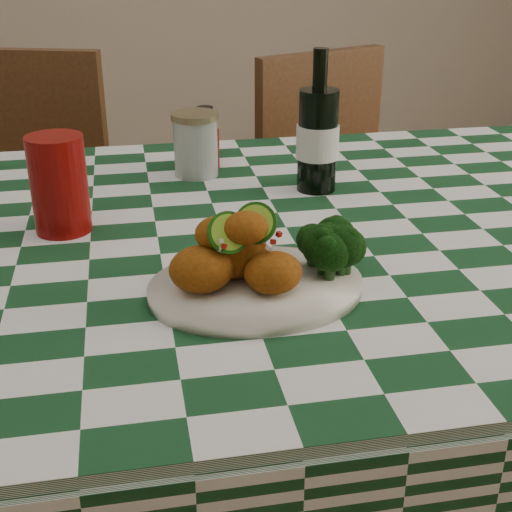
{
  "coord_description": "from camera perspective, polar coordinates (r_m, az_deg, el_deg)",
  "views": [
    {
      "loc": [
        -0.14,
        -1.03,
        1.23
      ],
      "look_at": [
        0.01,
        -0.21,
        0.84
      ],
      "focal_mm": 50.0,
      "sensor_mm": 36.0,
      "label": 1
    }
  ],
  "objects": [
    {
      "name": "broccoli_side",
      "position": [
        0.95,
        5.88,
        0.6
      ],
      "size": [
        0.09,
        0.09,
        0.07
      ],
      "primitive_type": null,
      "color": "black",
      "rests_on": "plate"
    },
    {
      "name": "ketchup_bottle",
      "position": [
        1.42,
        -4.05,
        9.44
      ],
      "size": [
        0.07,
        0.07,
        0.12
      ],
      "primitive_type": null,
      "rotation": [
        0.0,
        0.0,
        0.25
      ],
      "color": "#6B0509",
      "rests_on": "dining_table"
    },
    {
      "name": "red_tumbler",
      "position": [
        1.15,
        -15.48,
        5.54
      ],
      "size": [
        0.11,
        0.11,
        0.15
      ],
      "primitive_type": "cylinder",
      "rotation": [
        0.0,
        0.0,
        -0.27
      ],
      "color": "#770806",
      "rests_on": "dining_table"
    },
    {
      "name": "dining_table",
      "position": [
        1.33,
        -2.33,
        -13.84
      ],
      "size": [
        1.66,
        1.06,
        0.79
      ],
      "primitive_type": null,
      "color": "#143F20",
      "rests_on": "ground"
    },
    {
      "name": "wooden_chair_left",
      "position": [
        1.96,
        -18.91,
        0.84
      ],
      "size": [
        0.54,
        0.55,
        0.94
      ],
      "primitive_type": null,
      "rotation": [
        0.0,
        0.0,
        -0.3
      ],
      "color": "#472814",
      "rests_on": "ground"
    },
    {
      "name": "wooden_chair_right",
      "position": [
        2.02,
        8.11,
        2.26
      ],
      "size": [
        0.55,
        0.56,
        0.91
      ],
      "primitive_type": null,
      "rotation": [
        0.0,
        0.0,
        0.39
      ],
      "color": "#472814",
      "rests_on": "ground"
    },
    {
      "name": "beer_bottle",
      "position": [
        1.28,
        5.01,
        10.66
      ],
      "size": [
        0.08,
        0.08,
        0.25
      ],
      "primitive_type": null,
      "rotation": [
        0.0,
        0.0,
        -0.12
      ],
      "color": "black",
      "rests_on": "dining_table"
    },
    {
      "name": "fried_chicken_pile",
      "position": [
        0.91,
        -0.93,
        0.65
      ],
      "size": [
        0.15,
        0.11,
        0.1
      ],
      "primitive_type": null,
      "color": "#904B0D",
      "rests_on": "plate"
    },
    {
      "name": "plate",
      "position": [
        0.93,
        0.0,
        -2.56
      ],
      "size": [
        0.3,
        0.24,
        0.02
      ],
      "primitive_type": null,
      "rotation": [
        0.0,
        0.0,
        0.06
      ],
      "color": "white",
      "rests_on": "dining_table"
    },
    {
      "name": "mason_jar",
      "position": [
        1.38,
        -4.85,
        8.88
      ],
      "size": [
        0.11,
        0.11,
        0.12
      ],
      "primitive_type": null,
      "rotation": [
        0.0,
        0.0,
        -0.21
      ],
      "color": "#B2BCBA",
      "rests_on": "dining_table"
    }
  ]
}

